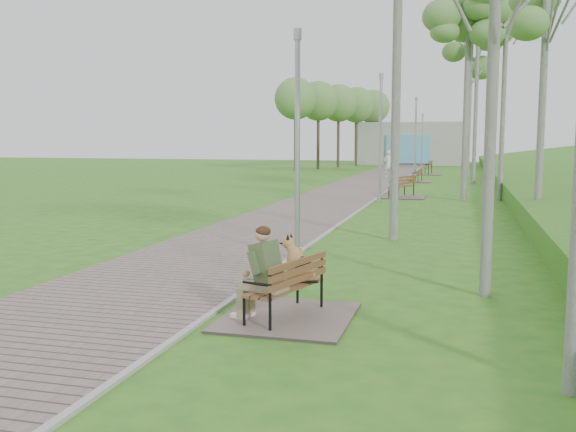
# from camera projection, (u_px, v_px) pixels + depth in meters

# --- Properties ---
(ground) EXTENTS (120.00, 120.00, 0.00)m
(ground) POSITION_uv_depth(u_px,v_px,m) (279.00, 268.00, 12.50)
(ground) COLOR #2C6520
(ground) RESTS_ON ground
(walkway) EXTENTS (3.50, 67.00, 0.04)m
(walkway) POSITION_uv_depth(u_px,v_px,m) (360.00, 186.00, 33.55)
(walkway) COLOR #6D5D58
(walkway) RESTS_ON ground
(kerb) EXTENTS (0.10, 67.00, 0.05)m
(kerb) POSITION_uv_depth(u_px,v_px,m) (394.00, 187.00, 33.10)
(kerb) COLOR #999993
(kerb) RESTS_ON ground
(building_north) EXTENTS (10.00, 5.20, 4.00)m
(building_north) POSITION_uv_depth(u_px,v_px,m) (410.00, 144.00, 61.49)
(building_north) COLOR #9E9E99
(building_north) RESTS_ON ground
(bench_main) EXTENTS (1.77, 1.97, 1.54)m
(bench_main) POSITION_uv_depth(u_px,v_px,m) (280.00, 289.00, 8.91)
(bench_main) COLOR #6D5D58
(bench_main) RESTS_ON ground
(bench_second) EXTENTS (1.88, 2.09, 1.15)m
(bench_second) POSITION_uv_depth(u_px,v_px,m) (402.00, 192.00, 27.33)
(bench_second) COLOR #6D5D58
(bench_second) RESTS_ON ground
(bench_third) EXTENTS (1.54, 1.71, 0.94)m
(bench_third) POSITION_uv_depth(u_px,v_px,m) (417.00, 179.00, 36.87)
(bench_third) COLOR #6D5D58
(bench_third) RESTS_ON ground
(bench_far) EXTENTS (1.93, 2.14, 1.18)m
(bench_far) POSITION_uv_depth(u_px,v_px,m) (427.00, 171.00, 44.47)
(bench_far) COLOR #6D5D58
(bench_far) RESTS_ON ground
(lamp_post_near) EXTENTS (0.18, 0.18, 4.66)m
(lamp_post_near) POSITION_uv_depth(u_px,v_px,m) (297.00, 155.00, 12.94)
(lamp_post_near) COLOR #9EA1A6
(lamp_post_near) RESTS_ON ground
(lamp_post_second) EXTENTS (0.19, 0.19, 5.01)m
(lamp_post_second) POSITION_uv_depth(u_px,v_px,m) (380.00, 142.00, 25.12)
(lamp_post_second) COLOR #9EA1A6
(lamp_post_second) RESTS_ON ground
(lamp_post_third) EXTENTS (0.21, 0.21, 5.36)m
(lamp_post_third) POSITION_uv_depth(u_px,v_px,m) (415.00, 138.00, 44.99)
(lamp_post_third) COLOR #9EA1A6
(lamp_post_third) RESTS_ON ground
(lamp_post_far) EXTENTS (0.17, 0.17, 4.51)m
(lamp_post_far) POSITION_uv_depth(u_px,v_px,m) (422.00, 143.00, 53.01)
(lamp_post_far) COLOR #9EA1A6
(lamp_post_far) RESTS_ON ground
(pedestrian_near) EXTENTS (0.65, 0.43, 1.77)m
(pedestrian_near) POSITION_uv_depth(u_px,v_px,m) (389.00, 164.00, 40.06)
(pedestrian_near) COLOR white
(pedestrian_near) RESTS_ON ground
(birch_mid_a) EXTENTS (2.51, 2.51, 9.80)m
(birch_mid_a) POSITION_uv_depth(u_px,v_px,m) (470.00, 5.00, 25.19)
(birch_mid_a) COLOR silver
(birch_mid_a) RESTS_ON ground
(birch_mid_c) EXTENTS (2.63, 2.63, 8.47)m
(birch_mid_c) POSITION_uv_depth(u_px,v_px,m) (468.00, 32.00, 25.15)
(birch_mid_c) COLOR silver
(birch_mid_c) RESTS_ON ground
(birch_far_a) EXTENTS (2.95, 2.95, 11.60)m
(birch_far_a) POSITION_uv_depth(u_px,v_px,m) (479.00, 15.00, 34.46)
(birch_far_a) COLOR silver
(birch_far_a) RESTS_ON ground
(birch_far_b) EXTENTS (2.67, 2.67, 10.47)m
(birch_far_b) POSITION_uv_depth(u_px,v_px,m) (472.00, 42.00, 38.15)
(birch_far_b) COLOR silver
(birch_far_b) RESTS_ON ground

